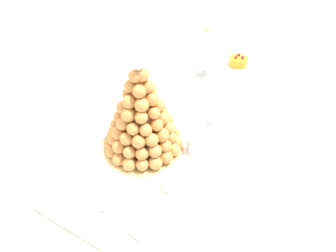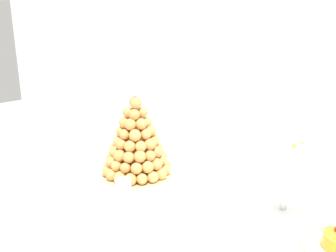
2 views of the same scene
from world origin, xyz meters
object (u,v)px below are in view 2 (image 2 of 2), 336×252
Objects in this scene: serving_tray at (128,178)px; dessert_cup_mid_left at (87,178)px; creme_brulee_ramekin at (89,162)px; wine_glass at (158,134)px; croquembouche at (136,142)px; dessert_cup_mid_right at (169,203)px; macaron_goblet at (287,170)px; dessert_cup_left at (57,168)px; dessert_cup_centre at (123,188)px.

dessert_cup_mid_left reaches higher than serving_tray.
wine_glass is (0.16, 0.25, 0.08)m from creme_brulee_ramekin.
croquembouche is at bearing 8.72° from creme_brulee_ramekin.
serving_tray is at bearing -111.59° from croquembouche.
croquembouche is at bearing -76.25° from wine_glass.
croquembouche is at bearing 58.35° from dessert_cup_mid_left.
creme_brulee_ramekin is at bearing 178.82° from serving_tray.
croquembouche is at bearing 147.73° from dessert_cup_mid_right.
dessert_cup_mid_right is at bearing -145.87° from macaron_goblet.
macaron_goblet reaches higher than wine_glass.
dessert_cup_left is 0.28× the size of macaron_goblet.
macaron_goblet is 0.60m from wine_glass.
dessert_cup_mid_left is at bearing -96.49° from wine_glass.
dessert_cup_mid_right is at bearing -32.27° from croquembouche.
wine_glass is at bearing 162.61° from macaron_goblet.
dessert_cup_mid_right is (0.33, 0.01, 0.00)m from dessert_cup_mid_left.
croquembouche is 3.45× the size of creme_brulee_ramekin.
wine_glass reaches higher than dessert_cup_left.
macaron_goblet is (0.73, 0.07, 0.11)m from creme_brulee_ramekin.
croquembouche is 2.29× the size of wine_glass.
wine_glass reaches higher than serving_tray.
serving_tray is 0.15m from dessert_cup_mid_left.
macaron_goblet is at bearing 14.46° from dessert_cup_left.
dessert_cup_left reaches higher than dessert_cup_mid_right.
wine_glass is (-0.29, 0.37, 0.07)m from dessert_cup_mid_right.
macaron_goblet is at bearing 5.75° from creme_brulee_ramekin.
wine_glass is (-0.57, 0.18, -0.03)m from macaron_goblet.
dessert_cup_mid_left is (-0.08, -0.12, 0.02)m from serving_tray.
creme_brulee_ramekin is at bearing 73.19° from dessert_cup_left.
dessert_cup_centre is (0.07, -0.15, -0.10)m from croquembouche.
croquembouche is at bearing 68.41° from serving_tray.
dessert_cup_mid_right is at bearing 1.27° from dessert_cup_mid_left.
dessert_cup_mid_right is 0.47m from creme_brulee_ramekin.
dessert_cup_left is 1.08× the size of dessert_cup_mid_left.
dessert_cup_centre is 0.50m from macaron_goblet.
creme_brulee_ramekin is at bearing -171.28° from croquembouche.
dessert_cup_mid_left is 0.33m from dessert_cup_mid_right.
dessert_cup_left reaches higher than serving_tray.
dessert_cup_mid_right is at bearing -14.50° from creme_brulee_ramekin.
macaron_goblet is at bearing 8.32° from serving_tray.
creme_brulee_ramekin is at bearing -174.25° from macaron_goblet.
dessert_cup_centre is at bearing -178.89° from dessert_cup_mid_right.
dessert_cup_left is 1.19× the size of dessert_cup_mid_right.
macaron_goblet reaches higher than creme_brulee_ramekin.
dessert_cup_left reaches higher than dessert_cup_mid_left.
dessert_cup_centre is at bearing 1.44° from dessert_cup_mid_left.
serving_tray is 0.27m from dessert_cup_left.
dessert_cup_centre is 0.24× the size of macaron_goblet.
creme_brulee_ramekin is at bearing 165.50° from dessert_cup_mid_right.
macaron_goblet is (0.77, 0.20, 0.10)m from dessert_cup_left.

